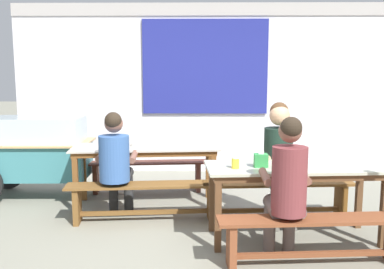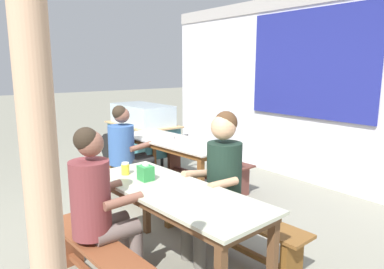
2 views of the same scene
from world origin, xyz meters
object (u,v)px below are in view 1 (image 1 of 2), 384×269
Objects in this scene: person_right_near_table at (279,155)px; person_left_back_turned at (116,160)px; person_near_front at (287,183)px; condiment_jar at (235,163)px; bench_near_front at (314,233)px; food_cart at (37,150)px; bench_far_back at (147,172)px; bench_far_front at (145,196)px; dining_table_far at (146,152)px; dining_table_near at (295,174)px; tissue_box at (261,160)px; bench_near_back at (278,194)px; soup_bowl at (136,144)px.

person_right_near_table reaches higher than person_left_back_turned.
person_left_back_turned is 0.95× the size of person_near_front.
person_near_front is 0.59m from condiment_jar.
food_cart is at bearing 146.82° from bench_near_front.
bench_near_front is 0.97× the size of food_cart.
bench_far_back is 1.49m from food_cart.
person_near_front is at bearing -34.57° from food_cart.
bench_far_front is 1.35× the size of person_near_front.
person_left_back_turned is at bearing -36.74° from food_cart.
dining_table_far reaches higher than bench_far_front.
person_right_near_table reaches higher than dining_table_near.
dining_table_far is 0.70m from bench_far_front.
person_right_near_table is 1.80m from person_left_back_turned.
tissue_box is (-0.34, -0.06, 0.14)m from dining_table_near.
tissue_box reaches higher than bench_far_front.
bench_far_front is 1.84m from food_cart.
bench_far_back is at bearing 123.27° from person_near_front.
tissue_box is at bearing -114.53° from bench_near_back.
soup_bowl is at bearing 147.19° from dining_table_near.
person_near_front is at bearing -49.25° from dining_table_far.
soup_bowl reaches higher than bench_near_front.
person_left_back_turned is at bearing 147.10° from person_near_front.
person_left_back_turned is at bearing 158.74° from tissue_box.
food_cart is (-3.07, 1.44, -0.04)m from dining_table_near.
bench_near_back is 1.30× the size of person_right_near_table.
person_right_near_table is at bearing -96.25° from bench_near_back.
person_right_near_table reaches higher than bench_far_back.
condiment_jar is 1.65m from soup_bowl.
person_left_back_turned is at bearing -178.10° from bench_near_back.
person_right_near_table reaches higher than dining_table_far.
bench_far_back is 1.30× the size of person_near_front.
dining_table_far is 12.17× the size of tissue_box.
food_cart is at bearing 148.19° from bench_far_front.
bench_far_front is (0.05, -0.59, -0.38)m from dining_table_far.
bench_far_front is at bearing -178.48° from person_right_near_table.
bench_far_back is 0.76m from soup_bowl.
person_left_back_turned reaches higher than tissue_box.
person_right_near_table is (3.02, -0.91, 0.12)m from food_cart.
person_left_back_turned is (-1.80, 0.01, -0.06)m from person_right_near_table.
person_right_near_table reaches higher than tissue_box.
person_left_back_turned is (-1.81, -0.06, 0.39)m from bench_near_back.
bench_near_front is 1.30× the size of person_near_front.
bench_far_front is at bearing 147.09° from condiment_jar.
person_left_back_turned is at bearing -104.93° from soup_bowl.
person_left_back_turned reaches higher than bench_near_front.
dining_table_near is 1.03× the size of food_cart.
bench_near_front is at bearing -44.09° from soup_bowl.
condiment_jar is at bearing -127.41° from bench_near_back.
dining_table_near is 13.06× the size of soup_bowl.
person_left_back_turned is (-1.89, 1.12, 0.39)m from bench_near_front.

